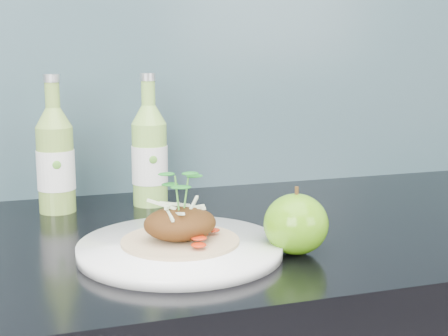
{
  "coord_description": "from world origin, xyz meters",
  "views": [
    {
      "loc": [
        -0.19,
        0.83,
        1.16
      ],
      "look_at": [
        0.08,
        1.66,
        1.0
      ],
      "focal_mm": 50.0,
      "sensor_mm": 36.0,
      "label": 1
    }
  ],
  "objects_px": {
    "green_apple": "(296,224)",
    "cider_bottle_right": "(150,156)",
    "dinner_plate": "(180,248)",
    "cider_bottle_left": "(56,160)"
  },
  "relations": [
    {
      "from": "green_apple",
      "to": "cider_bottle_left",
      "type": "height_order",
      "value": "cider_bottle_left"
    },
    {
      "from": "green_apple",
      "to": "cider_bottle_left",
      "type": "bearing_deg",
      "value": 131.29
    },
    {
      "from": "dinner_plate",
      "to": "green_apple",
      "type": "bearing_deg",
      "value": -17.23
    },
    {
      "from": "dinner_plate",
      "to": "cider_bottle_right",
      "type": "distance_m",
      "value": 0.29
    },
    {
      "from": "green_apple",
      "to": "cider_bottle_left",
      "type": "distance_m",
      "value": 0.43
    },
    {
      "from": "green_apple",
      "to": "cider_bottle_right",
      "type": "relative_size",
      "value": 0.47
    },
    {
      "from": "green_apple",
      "to": "dinner_plate",
      "type": "bearing_deg",
      "value": 162.77
    },
    {
      "from": "dinner_plate",
      "to": "green_apple",
      "type": "height_order",
      "value": "green_apple"
    },
    {
      "from": "green_apple",
      "to": "cider_bottle_right",
      "type": "bearing_deg",
      "value": 111.54
    },
    {
      "from": "dinner_plate",
      "to": "cider_bottle_right",
      "type": "relative_size",
      "value": 1.24
    }
  ]
}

